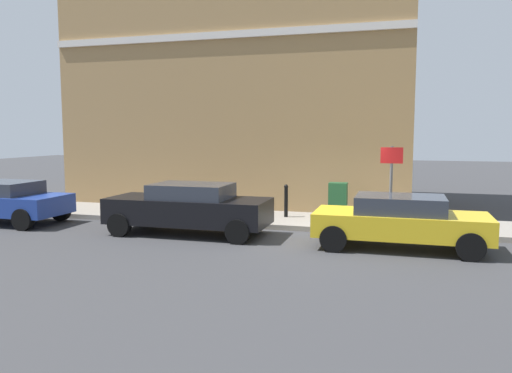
# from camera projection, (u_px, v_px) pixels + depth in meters

# --- Properties ---
(ground) EXTENTS (80.00, 80.00, 0.00)m
(ground) POSITION_uv_depth(u_px,v_px,m) (335.00, 238.00, 13.44)
(ground) COLOR #38383A
(sidewalk) EXTENTS (2.57, 30.00, 0.15)m
(sidewalk) POSITION_uv_depth(u_px,v_px,m) (165.00, 214.00, 16.94)
(sidewalk) COLOR gray
(sidewalk) RESTS_ON ground
(corner_building) EXTENTS (6.91, 12.91, 9.29)m
(corner_building) POSITION_uv_depth(u_px,v_px,m) (249.00, 88.00, 20.49)
(corner_building) COLOR #9E7A4C
(corner_building) RESTS_ON ground
(car_yellow) EXTENTS (1.79, 4.12, 1.30)m
(car_yellow) POSITION_uv_depth(u_px,v_px,m) (400.00, 220.00, 12.13)
(car_yellow) COLOR gold
(car_yellow) RESTS_ON ground
(car_black) EXTENTS (1.85, 4.50, 1.42)m
(car_black) POSITION_uv_depth(u_px,v_px,m) (189.00, 208.00, 13.86)
(car_black) COLOR black
(car_black) RESTS_ON ground
(car_blue) EXTENTS (1.91, 3.99, 1.31)m
(car_blue) POSITION_uv_depth(u_px,v_px,m) (4.00, 201.00, 15.60)
(car_blue) COLOR navy
(car_blue) RESTS_ON ground
(utility_cabinet) EXTENTS (0.46, 0.61, 1.15)m
(utility_cabinet) POSITION_uv_depth(u_px,v_px,m) (338.00, 203.00, 15.31)
(utility_cabinet) COLOR #1E4C28
(utility_cabinet) RESTS_ON sidewalk
(bollard_near_cabinet) EXTENTS (0.14, 0.14, 1.04)m
(bollard_near_cabinet) POSITION_uv_depth(u_px,v_px,m) (286.00, 200.00, 15.87)
(bollard_near_cabinet) COLOR black
(bollard_near_cabinet) RESTS_ON sidewalk
(bollard_far_kerb) EXTENTS (0.14, 0.14, 1.04)m
(bollard_far_kerb) POSITION_uv_depth(u_px,v_px,m) (231.00, 203.00, 15.12)
(bollard_far_kerb) COLOR black
(bollard_far_kerb) RESTS_ON sidewalk
(street_sign) EXTENTS (0.08, 0.60, 2.30)m
(street_sign) POSITION_uv_depth(u_px,v_px,m) (391.00, 175.00, 13.77)
(street_sign) COLOR #59595B
(street_sign) RESTS_ON sidewalk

